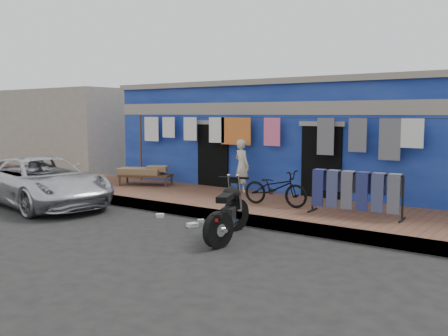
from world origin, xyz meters
TOP-DOWN VIEW (x-y plane):
  - ground at (0.00, 0.00)m, footprint 80.00×80.00m
  - sidewalk at (0.00, 3.00)m, footprint 28.00×3.00m
  - curb at (0.00, 1.55)m, footprint 28.00×0.10m
  - building at (-0.00, 6.99)m, footprint 12.20×5.20m
  - neighbor_left at (-11.00, 7.00)m, footprint 6.00×5.00m
  - clothesline at (-0.36, 4.25)m, footprint 10.06×0.06m
  - car at (-4.69, 0.35)m, footprint 4.96×2.82m
  - seated_person at (-0.85, 4.01)m, footprint 0.61×0.51m
  - bicycle at (0.93, 2.77)m, footprint 1.63×0.65m
  - motorcycle at (1.27, 0.37)m, footprint 1.85×2.21m
  - charpoy at (-4.00, 3.45)m, footprint 2.23×2.02m
  - jeans_rack at (2.89, 2.76)m, footprint 2.09×0.67m
  - litter_a at (-1.16, 1.05)m, footprint 0.24×0.24m
  - litter_b at (-0.06, 1.20)m, footprint 0.17×0.17m
  - litter_c at (0.09, 0.73)m, footprint 0.24×0.26m

SIDE VIEW (x-z plane):
  - ground at x=0.00m, z-range 0.00..0.00m
  - litter_b at x=-0.06m, z-range 0.00..0.07m
  - litter_a at x=-1.16m, z-range 0.00..0.08m
  - litter_c at x=0.09m, z-range 0.00..0.09m
  - sidewalk at x=0.00m, z-range 0.00..0.25m
  - curb at x=0.00m, z-range 0.00..0.25m
  - charpoy at x=-4.00m, z-range 0.25..0.80m
  - motorcycle at x=1.27m, z-range 0.00..1.15m
  - car at x=-4.69m, z-range 0.00..1.32m
  - jeans_rack at x=2.89m, z-range 0.25..1.23m
  - bicycle at x=0.93m, z-range 0.25..1.29m
  - seated_person at x=-0.85m, z-range 0.25..1.70m
  - building at x=0.00m, z-range 0.01..3.37m
  - neighbor_left at x=-11.00m, z-range 0.00..3.40m
  - clothesline at x=-0.36m, z-range 0.77..2.87m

